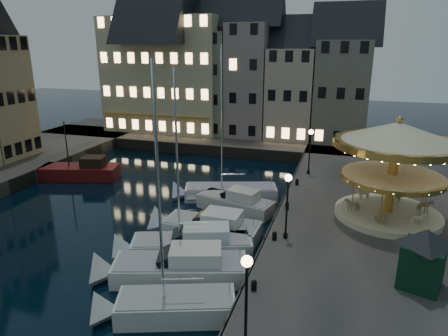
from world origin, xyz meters
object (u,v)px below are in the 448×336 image
(streetlamp_c, at_px, (310,145))
(bollard_a, at_px, (254,285))
(motorboat_e, at_px, (231,202))
(ticket_kiosk, at_px, (425,248))
(red_fishing_boat, at_px, (81,172))
(bollard_d, at_px, (297,182))
(bollard_c, at_px, (287,205))
(streetlamp_a, at_px, (246,290))
(motorboat_d, at_px, (206,227))
(motorboat_f, at_px, (224,193))
(bollard_b, at_px, (275,236))
(motorboat_b, at_px, (173,268))
(carousel, at_px, (396,152))
(motorboat_c, at_px, (186,245))
(motorboat_a, at_px, (165,307))
(streetlamp_b, at_px, (287,197))

(streetlamp_c, height_order, bollard_a, streetlamp_c)
(motorboat_e, height_order, ticket_kiosk, ticket_kiosk)
(motorboat_e, distance_m, red_fishing_boat, 16.73)
(bollard_d, relative_size, red_fishing_boat, 0.07)
(bollard_a, relative_size, bollard_c, 1.00)
(streetlamp_a, relative_size, motorboat_e, 0.58)
(motorboat_d, bearing_deg, motorboat_f, 97.34)
(bollard_d, bearing_deg, bollard_b, -90.00)
(bollard_d, bearing_deg, streetlamp_c, 80.27)
(bollard_d, relative_size, motorboat_b, 0.07)
(carousel, distance_m, ticket_kiosk, 8.82)
(bollard_d, distance_m, motorboat_c, 12.90)
(motorboat_a, relative_size, carousel, 1.39)
(streetlamp_c, xyz_separation_m, motorboat_e, (-5.36, -7.40, -3.38))
(motorboat_d, relative_size, motorboat_e, 1.07)
(motorboat_e, bearing_deg, streetlamp_a, -71.59)
(motorboat_a, distance_m, ticket_kiosk, 12.97)
(motorboat_a, distance_m, motorboat_c, 6.08)
(motorboat_a, xyz_separation_m, ticket_kiosk, (11.84, 4.44, 2.86))
(bollard_b, xyz_separation_m, red_fishing_boat, (-21.19, 9.74, -0.90))
(motorboat_b, bearing_deg, ticket_kiosk, 5.39)
(bollard_d, bearing_deg, motorboat_f, -164.61)
(streetlamp_b, bearing_deg, ticket_kiosk, -23.77)
(bollard_c, relative_size, motorboat_b, 0.07)
(motorboat_c, distance_m, motorboat_d, 2.89)
(motorboat_b, bearing_deg, motorboat_c, 97.22)
(bollard_a, bearing_deg, motorboat_a, -158.59)
(streetlamp_b, distance_m, motorboat_e, 8.79)
(bollard_a, xyz_separation_m, carousel, (6.88, 11.23, 4.38))
(streetlamp_c, distance_m, bollard_a, 19.66)
(streetlamp_c, xyz_separation_m, red_fishing_boat, (-21.79, -4.26, -3.32))
(motorboat_e, bearing_deg, motorboat_f, 119.29)
(motorboat_a, height_order, red_fishing_boat, motorboat_a)
(streetlamp_c, height_order, bollard_d, streetlamp_c)
(streetlamp_b, xyz_separation_m, motorboat_c, (-6.02, -1.67, -3.34))
(motorboat_d, bearing_deg, red_fishing_boat, 153.46)
(motorboat_c, relative_size, carousel, 1.41)
(bollard_b, xyz_separation_m, motorboat_a, (-4.07, -7.10, -1.07))
(motorboat_b, relative_size, motorboat_f, 0.72)
(streetlamp_a, height_order, red_fishing_boat, red_fishing_boat)
(streetlamp_c, height_order, motorboat_d, streetlamp_c)
(motorboat_c, relative_size, motorboat_d, 1.48)
(bollard_d, bearing_deg, motorboat_c, -114.92)
(bollard_c, xyz_separation_m, bollard_d, (0.00, 5.50, 0.00))
(motorboat_e, height_order, red_fishing_boat, red_fishing_boat)
(bollard_a, xyz_separation_m, motorboat_c, (-5.42, 4.33, -0.92))
(streetlamp_a, relative_size, motorboat_d, 0.54)
(motorboat_d, bearing_deg, motorboat_b, -89.82)
(motorboat_c, distance_m, motorboat_e, 7.80)
(streetlamp_a, distance_m, motorboat_d, 13.02)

